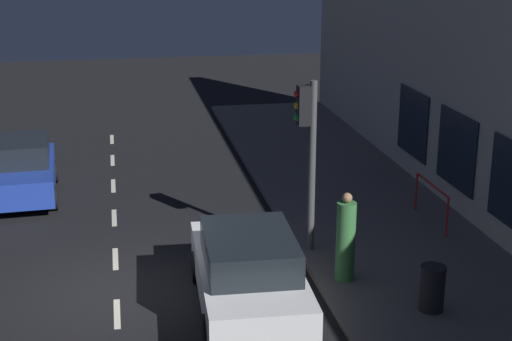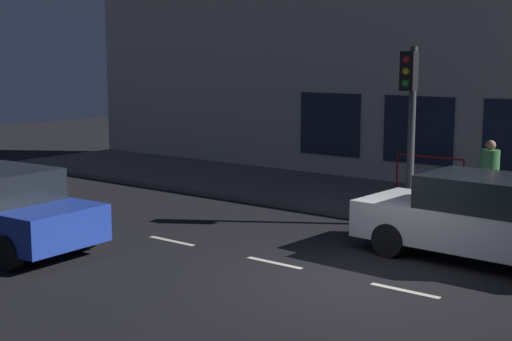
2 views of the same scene
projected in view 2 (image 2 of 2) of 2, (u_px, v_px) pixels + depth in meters
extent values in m
plane|color=black|center=(351.00, 279.00, 12.25)|extent=(60.00, 60.00, 0.00)
cube|color=#5B5654|center=(488.00, 213.00, 17.10)|extent=(4.50, 32.00, 0.15)
cube|color=#192333|center=(418.00, 130.00, 20.36)|extent=(0.04, 2.10, 1.89)
cube|color=#192333|center=(330.00, 124.00, 22.13)|extent=(0.04, 2.10, 1.89)
cube|color=beige|center=(405.00, 291.00, 11.64)|extent=(0.12, 1.20, 0.01)
cube|color=beige|center=(274.00, 263.00, 13.23)|extent=(0.12, 1.20, 0.01)
cube|color=beige|center=(172.00, 241.00, 14.81)|extent=(0.12, 1.20, 0.01)
cube|color=beige|center=(89.00, 223.00, 16.40)|extent=(0.12, 1.20, 0.01)
cube|color=beige|center=(21.00, 209.00, 17.98)|extent=(0.12, 1.20, 0.01)
cylinder|color=#424244|center=(411.00, 134.00, 15.91)|extent=(0.16, 0.16, 3.78)
cube|color=black|center=(409.00, 71.00, 15.54)|extent=(0.26, 0.32, 0.84)
sphere|color=red|center=(406.00, 59.00, 15.40)|extent=(0.15, 0.15, 0.15)
sphere|color=gold|center=(406.00, 71.00, 15.43)|extent=(0.15, 0.15, 0.15)
sphere|color=green|center=(406.00, 83.00, 15.47)|extent=(0.15, 0.15, 0.15)
cube|color=#1E389E|center=(6.00, 218.00, 14.03)|extent=(2.06, 3.93, 0.70)
cylinder|color=black|center=(83.00, 233.00, 14.11)|extent=(0.26, 0.65, 0.64)
cylinder|color=black|center=(8.00, 253.00, 12.71)|extent=(0.26, 0.65, 0.64)
cylinder|color=black|center=(6.00, 218.00, 15.45)|extent=(0.26, 0.65, 0.64)
cube|color=silver|center=(480.00, 227.00, 13.32)|extent=(2.02, 4.50, 0.70)
cube|color=black|center=(491.00, 193.00, 13.11)|extent=(1.72, 2.37, 0.60)
cylinder|color=black|center=(389.00, 240.00, 13.59)|extent=(0.24, 0.65, 0.64)
cylinder|color=black|center=(432.00, 224.00, 14.90)|extent=(0.24, 0.65, 0.64)
cylinder|color=#336B38|center=(489.00, 189.00, 15.28)|extent=(0.52, 0.52, 1.64)
sphere|color=#936B4C|center=(491.00, 145.00, 15.14)|extent=(0.20, 0.20, 0.20)
cube|color=#936B4C|center=(486.00, 145.00, 15.16)|extent=(0.07, 0.06, 0.06)
cylinder|color=red|center=(463.00, 178.00, 18.72)|extent=(0.05, 0.05, 0.95)
cylinder|color=red|center=(397.00, 171.00, 19.87)|extent=(0.05, 0.05, 0.95)
cylinder|color=red|center=(430.00, 157.00, 19.22)|extent=(0.05, 1.88, 0.05)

